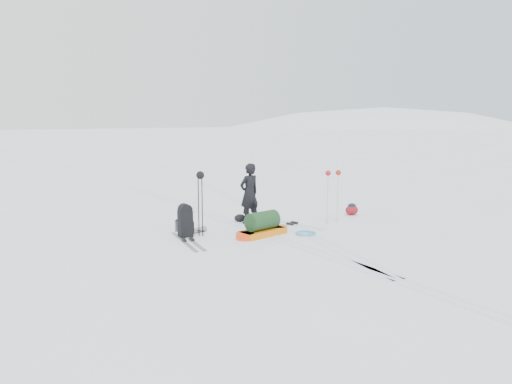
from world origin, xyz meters
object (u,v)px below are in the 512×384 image
Objects in this scene: expedition_rucksack at (187,221)px; ski_poles_black at (200,183)px; skier at (249,194)px; pulk_sled at (262,226)px.

ski_poles_black is at bearing -12.42° from expedition_rucksack.
ski_poles_black is (-1.66, -0.62, 0.47)m from skier.
pulk_sled is 1.81m from expedition_rucksack.
pulk_sled is at bearing 63.70° from skier.
pulk_sled is at bearing -25.49° from expedition_rucksack.
pulk_sled is 1.92× the size of expedition_rucksack.
ski_poles_black is at bearing 138.16° from pulk_sled.
pulk_sled is 1.02× the size of ski_poles_black.
skier is 1.84m from ski_poles_black.
skier reaches higher than expedition_rucksack.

